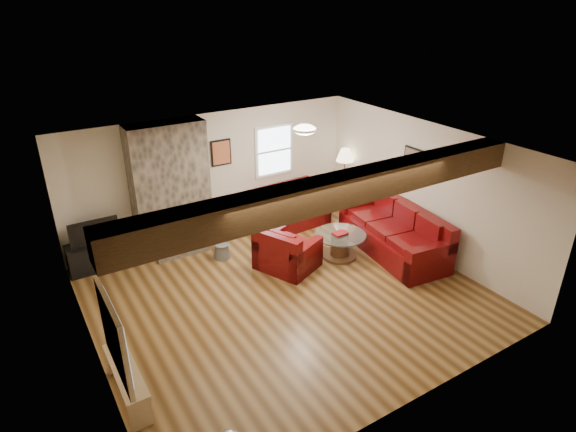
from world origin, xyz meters
name	(u,v)px	position (x,y,z in m)	size (l,w,h in m)	color
room	(287,227)	(0.00, 0.00, 1.25)	(8.00, 8.00, 8.00)	#563717
oak_beam	(339,190)	(0.00, -1.25, 2.31)	(6.00, 0.36, 0.38)	black
chimney_breast	(171,191)	(-1.00, 2.49, 1.22)	(1.40, 0.67, 2.50)	#3B372E
back_window	(274,150)	(1.35, 2.71, 1.55)	(0.90, 0.08, 1.10)	white
hatch_window	(115,336)	(-2.96, -1.50, 1.45)	(0.08, 1.00, 0.90)	tan
ceiling_dome	(305,131)	(0.90, 0.90, 2.44)	(0.40, 0.40, 0.18)	white
artwork_back	(221,153)	(0.15, 2.71, 1.70)	(0.42, 0.06, 0.52)	black
artwork_right	(415,160)	(2.96, 0.30, 1.75)	(0.06, 0.55, 0.42)	black
sofa_three	(393,230)	(2.48, 0.19, 0.46)	(2.36, 0.99, 0.91)	#420804
loveseat	(290,207)	(1.45, 2.23, 0.41)	(1.56, 0.90, 0.83)	#420804
armchair_red	(288,248)	(0.48, 0.76, 0.40)	(0.98, 0.86, 0.79)	#420804
coffee_table	(340,245)	(1.51, 0.57, 0.24)	(0.97, 0.97, 0.51)	#432A15
tv_cabinet	(98,255)	(-2.45, 2.53, 0.26)	(1.03, 0.41, 0.51)	black
television	(93,231)	(-2.45, 2.53, 0.75)	(0.84, 0.11, 0.48)	black
floor_lamp	(345,158)	(2.80, 2.15, 1.28)	(0.38, 0.38, 1.49)	tan
pine_bench	(128,383)	(-2.83, -0.85, 0.22)	(0.28, 1.18, 0.44)	tan
coal_bucket	(222,250)	(-0.40, 1.70, 0.15)	(0.32, 0.32, 0.30)	slate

